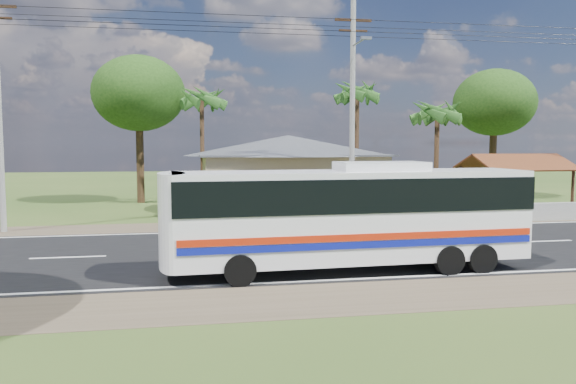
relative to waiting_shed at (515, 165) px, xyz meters
name	(u,v)px	position (x,y,z in m)	size (l,w,h in m)	color
ground	(323,249)	(-13.00, -8.50, -2.73)	(120.00, 120.00, 0.00)	#2D4719
road	(323,249)	(-13.00, -8.50, -2.72)	(120.00, 16.00, 0.03)	black
house	(288,165)	(-12.00, 4.50, -0.09)	(12.40, 10.00, 5.00)	tan
waiting_shed	(515,165)	(0.00, 0.00, 0.00)	(5.20, 4.48, 3.35)	#362013
concrete_barrier	(528,212)	(-1.00, -2.90, -2.28)	(7.00, 0.30, 0.90)	#9E9E99
utility_poles	(346,105)	(-10.33, -2.01, 3.04)	(32.80, 2.22, 11.00)	#9E9E99
palm_near	(437,112)	(-3.50, 2.50, 2.98)	(2.80, 2.80, 6.70)	#47301E
palm_mid	(357,93)	(-7.00, 7.00, 4.43)	(2.80, 2.80, 8.20)	#47301E
palm_far	(202,99)	(-17.00, 7.50, 3.95)	(2.80, 2.80, 7.70)	#47301E
tree_behind_house	(139,94)	(-21.00, 9.50, 4.39)	(6.00, 6.00, 9.61)	#47301E
tree_behind_shed	(494,103)	(3.00, 7.50, 3.95)	(5.60, 5.60, 9.02)	#47301E
coach_bus	(353,209)	(-12.99, -12.18, -0.81)	(10.90, 2.69, 3.36)	white
motorcycle	(360,217)	(-9.97, -3.26, -2.26)	(0.62, 1.79, 0.94)	black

